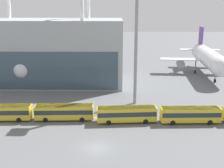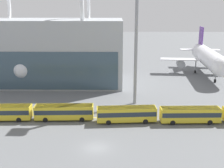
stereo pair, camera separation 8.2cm
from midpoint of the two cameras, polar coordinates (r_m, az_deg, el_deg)
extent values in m
plane|color=slate|center=(47.26, -3.19, -12.82)|extent=(440.00, 440.00, 0.00)
torus|color=white|center=(84.21, -5.46, 15.63)|extent=(1.10, 18.48, 18.48)
cylinder|color=silver|center=(93.90, -14.82, 4.69)|extent=(5.88, 28.71, 4.96)
sphere|color=silver|center=(80.68, -17.81, 2.75)|extent=(4.86, 4.86, 4.86)
cone|color=silver|center=(107.39, -12.57, 6.14)|extent=(4.91, 6.42, 4.71)
cube|color=silver|center=(95.69, -14.48, 4.38)|extent=(31.30, 4.55, 0.35)
cylinder|color=gray|center=(93.74, -9.31, 3.61)|extent=(2.26, 3.15, 2.16)
cylinder|color=gray|center=(98.88, -19.28, 3.56)|extent=(2.26, 3.15, 2.16)
cube|color=#5B338C|center=(106.14, -12.80, 8.36)|extent=(0.56, 4.98, 7.10)
cube|color=silver|center=(106.65, -12.68, 6.34)|extent=(13.00, 3.61, 0.28)
cylinder|color=gray|center=(85.59, -16.58, 1.63)|extent=(0.36, 0.36, 4.61)
cylinder|color=black|center=(86.14, -16.47, 0.14)|extent=(0.49, 1.11, 1.10)
cylinder|color=gray|center=(95.16, -12.54, 3.25)|extent=(0.36, 0.36, 4.61)
cylinder|color=black|center=(95.66, -12.46, 1.90)|extent=(0.49, 1.11, 1.10)
cylinder|color=gray|center=(97.06, -16.23, 3.24)|extent=(0.36, 0.36, 4.61)
cylinder|color=black|center=(97.55, -16.13, 1.92)|extent=(0.49, 1.11, 1.10)
cylinder|color=white|center=(99.65, 19.00, 5.06)|extent=(7.96, 30.64, 5.69)
sphere|color=white|center=(85.26, 21.30, 3.21)|extent=(5.57, 5.57, 5.57)
cone|color=white|center=(114.24, 17.28, 6.44)|extent=(5.89, 7.04, 5.40)
cube|color=white|center=(101.59, 18.72, 4.70)|extent=(31.67, 5.96, 0.35)
cylinder|color=gray|center=(100.21, 13.72, 3.99)|extent=(3.01, 3.46, 2.77)
cube|color=#5B338C|center=(112.90, 17.56, 8.90)|extent=(0.84, 5.87, 8.36)
cube|color=white|center=(113.45, 17.38, 6.66)|extent=(14.99, 4.31, 0.28)
cylinder|color=gray|center=(90.56, 20.29, 2.08)|extent=(0.36, 0.36, 4.71)
cylinder|color=black|center=(91.09, 20.15, 0.64)|extent=(0.53, 1.13, 1.10)
cylinder|color=gray|center=(102.86, 20.63, 3.55)|extent=(0.36, 0.36, 4.71)
cylinder|color=black|center=(103.33, 20.51, 2.28)|extent=(0.53, 1.13, 1.10)
cylinder|color=gray|center=(101.15, 16.59, 3.72)|extent=(0.36, 0.36, 4.71)
cylinder|color=black|center=(101.63, 16.48, 2.42)|extent=(0.53, 1.13, 1.10)
cube|color=gold|center=(61.29, -21.49, -5.34)|extent=(11.90, 3.06, 2.73)
cube|color=#232D38|center=(61.20, -21.52, -5.10)|extent=(11.66, 3.08, 0.95)
cube|color=silver|center=(60.86, -21.61, -4.19)|extent=(11.54, 2.97, 0.12)
cylinder|color=black|center=(61.62, -17.80, -6.11)|extent=(1.01, 0.34, 1.00)
cylinder|color=black|center=(59.51, -18.43, -6.94)|extent=(1.01, 0.34, 1.00)
cube|color=gold|center=(58.07, -9.70, -5.58)|extent=(11.90, 3.08, 2.73)
cube|color=#232D38|center=(57.98, -9.71, -5.33)|extent=(11.66, 3.10, 0.95)
cube|color=silver|center=(57.62, -9.76, -4.37)|extent=(11.54, 2.98, 0.12)
cylinder|color=black|center=(59.21, -5.96, -6.30)|extent=(1.01, 0.34, 1.00)
cylinder|color=black|center=(57.01, -6.14, -7.19)|extent=(1.01, 0.34, 1.00)
cylinder|color=black|center=(60.25, -12.95, -6.24)|extent=(1.01, 0.34, 1.00)
cylinder|color=black|center=(58.08, -13.41, -7.10)|extent=(1.01, 0.34, 1.00)
cube|color=gold|center=(56.26, 2.93, -6.07)|extent=(11.97, 3.55, 2.73)
cube|color=#232D38|center=(56.16, 2.93, -5.81)|extent=(11.74, 3.56, 0.95)
cube|color=silver|center=(55.80, 2.95, -4.83)|extent=(11.62, 3.45, 0.12)
cylinder|color=black|center=(58.34, 6.37, -6.66)|extent=(1.02, 0.38, 1.00)
cylinder|color=black|center=(56.17, 6.79, -7.57)|extent=(1.02, 0.38, 1.00)
cylinder|color=black|center=(57.54, -0.87, -6.88)|extent=(1.02, 0.38, 1.00)
cylinder|color=black|center=(55.35, -0.75, -7.81)|extent=(1.02, 0.38, 1.00)
cube|color=gold|center=(58.05, 15.54, -5.95)|extent=(11.89, 3.05, 2.73)
cube|color=#232D38|center=(57.95, 15.56, -5.70)|extent=(11.66, 3.07, 0.95)
cube|color=silver|center=(57.60, 15.63, -4.74)|extent=(11.54, 2.96, 0.12)
cylinder|color=black|center=(60.68, 18.47, -6.50)|extent=(1.01, 0.34, 1.00)
cylinder|color=black|center=(58.61, 19.24, -7.36)|extent=(1.01, 0.34, 1.00)
cylinder|color=black|center=(58.64, 11.68, -6.77)|extent=(1.01, 0.34, 1.00)
cylinder|color=black|center=(56.50, 12.20, -7.68)|extent=(1.01, 0.34, 1.00)
cylinder|color=gray|center=(64.30, 4.90, 8.72)|extent=(0.79, 0.79, 29.77)
cube|color=yellow|center=(60.13, -6.25, -6.47)|extent=(7.78, 2.56, 0.01)
camera|label=1|loc=(0.04, -90.03, -0.01)|focal=45.00mm
camera|label=2|loc=(0.04, 89.97, 0.01)|focal=45.00mm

